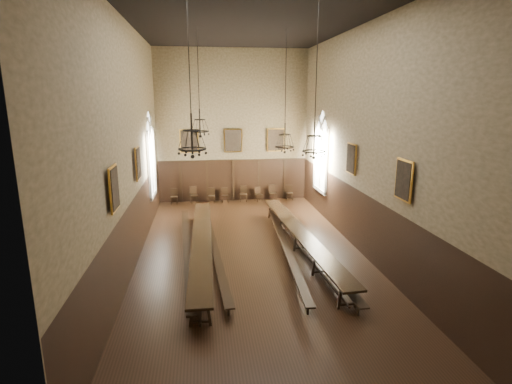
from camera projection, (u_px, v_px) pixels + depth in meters
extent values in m
cube|color=black|center=(252.00, 255.00, 16.15)|extent=(9.00, 18.00, 0.02)
cube|color=black|center=(251.00, 16.00, 14.06)|extent=(9.00, 18.00, 0.02)
cube|color=#8D7857|center=(233.00, 127.00, 23.79)|extent=(9.00, 0.02, 9.00)
cube|color=#8D7857|center=(320.00, 207.00, 6.42)|extent=(9.00, 0.02, 9.00)
cube|color=#8D7857|center=(129.00, 146.00, 14.51)|extent=(0.02, 18.00, 9.00)
cube|color=#8D7857|center=(365.00, 142.00, 15.69)|extent=(0.02, 18.00, 9.00)
cube|color=black|center=(202.00, 239.00, 15.63)|extent=(0.90, 10.75, 0.08)
cube|color=black|center=(301.00, 233.00, 16.43)|extent=(1.33, 10.54, 0.07)
cube|color=black|center=(187.00, 247.00, 15.79)|extent=(0.90, 10.48, 0.05)
cube|color=black|center=(214.00, 247.00, 15.92)|extent=(0.87, 9.85, 0.05)
cube|color=black|center=(285.00, 245.00, 16.11)|extent=(0.92, 10.00, 0.05)
cube|color=black|center=(312.00, 244.00, 16.14)|extent=(0.50, 10.28, 0.05)
cube|color=black|center=(174.00, 197.00, 23.81)|extent=(0.40, 0.40, 0.05)
cube|color=black|center=(174.00, 192.00, 23.92)|extent=(0.40, 0.04, 0.48)
cube|color=black|center=(194.00, 195.00, 23.99)|extent=(0.55, 0.55, 0.05)
cube|color=black|center=(194.00, 190.00, 24.11)|extent=(0.44, 0.16, 0.53)
cube|color=black|center=(211.00, 196.00, 24.07)|extent=(0.45, 0.45, 0.05)
cube|color=black|center=(211.00, 192.00, 24.18)|extent=(0.39, 0.09, 0.47)
cube|color=black|center=(225.00, 195.00, 24.18)|extent=(0.40, 0.40, 0.05)
cube|color=black|center=(225.00, 191.00, 24.28)|extent=(0.39, 0.04, 0.47)
cube|color=black|center=(243.00, 194.00, 24.35)|extent=(0.48, 0.48, 0.05)
cube|color=black|center=(243.00, 189.00, 24.47)|extent=(0.43, 0.10, 0.51)
cube|color=black|center=(259.00, 195.00, 24.45)|extent=(0.48, 0.48, 0.05)
cube|color=black|center=(258.00, 190.00, 24.55)|extent=(0.37, 0.15, 0.45)
cube|color=black|center=(273.00, 193.00, 24.64)|extent=(0.47, 0.47, 0.05)
cube|color=black|center=(272.00, 189.00, 24.76)|extent=(0.42, 0.09, 0.50)
cube|color=black|center=(289.00, 193.00, 24.75)|extent=(0.44, 0.44, 0.05)
cube|color=black|center=(289.00, 189.00, 24.86)|extent=(0.41, 0.08, 0.48)
cylinder|color=black|center=(198.00, 68.00, 16.38)|extent=(0.03, 0.03, 3.25)
torus|color=black|center=(200.00, 131.00, 16.98)|extent=(0.77, 0.77, 0.05)
torus|color=black|center=(200.00, 120.00, 16.86)|extent=(0.49, 0.49, 0.04)
cylinder|color=black|center=(200.00, 122.00, 16.89)|extent=(0.05, 0.05, 1.08)
cylinder|color=black|center=(286.00, 77.00, 16.83)|extent=(0.03, 0.03, 3.86)
torus|color=black|center=(285.00, 147.00, 17.52)|extent=(0.84, 0.84, 0.05)
torus|color=black|center=(285.00, 134.00, 17.39)|extent=(0.54, 0.54, 0.04)
cylinder|color=black|center=(285.00, 137.00, 17.41)|extent=(0.06, 0.06, 1.19)
cylinder|color=black|center=(189.00, 57.00, 11.71)|extent=(0.03, 0.03, 3.25)
torus|color=black|center=(192.00, 149.00, 12.34)|extent=(0.88, 0.88, 0.05)
torus|color=black|center=(192.00, 130.00, 12.20)|extent=(0.56, 0.56, 0.04)
cylinder|color=black|center=(192.00, 134.00, 12.23)|extent=(0.06, 0.06, 1.24)
cylinder|color=black|center=(317.00, 63.00, 12.19)|extent=(0.03, 0.03, 3.53)
torus|color=black|center=(314.00, 151.00, 12.81)|extent=(0.76, 0.76, 0.04)
torus|color=black|center=(314.00, 136.00, 12.70)|extent=(0.48, 0.48, 0.04)
cylinder|color=black|center=(314.00, 139.00, 12.72)|extent=(0.05, 0.05, 1.07)
cube|color=#B9842C|center=(189.00, 141.00, 23.51)|extent=(1.10, 0.12, 1.40)
cube|color=black|center=(189.00, 141.00, 23.51)|extent=(0.98, 0.02, 1.28)
cube|color=#B9842C|center=(233.00, 141.00, 23.85)|extent=(1.10, 0.12, 1.40)
cube|color=black|center=(233.00, 141.00, 23.85)|extent=(0.98, 0.02, 1.28)
cube|color=#B9842C|center=(276.00, 140.00, 24.19)|extent=(1.10, 0.12, 1.40)
cube|color=black|center=(276.00, 140.00, 24.19)|extent=(0.98, 0.02, 1.28)
cube|color=#B9842C|center=(138.00, 163.00, 15.68)|extent=(0.12, 1.00, 1.30)
cube|color=black|center=(138.00, 163.00, 15.68)|extent=(0.02, 0.88, 1.18)
cube|color=#B9842C|center=(114.00, 188.00, 11.34)|extent=(0.12, 1.00, 1.30)
cube|color=black|center=(114.00, 188.00, 11.34)|extent=(0.02, 0.88, 1.18)
cube|color=#B9842C|center=(351.00, 159.00, 16.82)|extent=(0.12, 1.00, 1.30)
cube|color=black|center=(351.00, 159.00, 16.82)|extent=(0.02, 0.88, 1.18)
cube|color=#B9842C|center=(404.00, 180.00, 12.49)|extent=(0.12, 1.00, 1.30)
cube|color=black|center=(404.00, 180.00, 12.49)|extent=(0.02, 0.88, 1.18)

